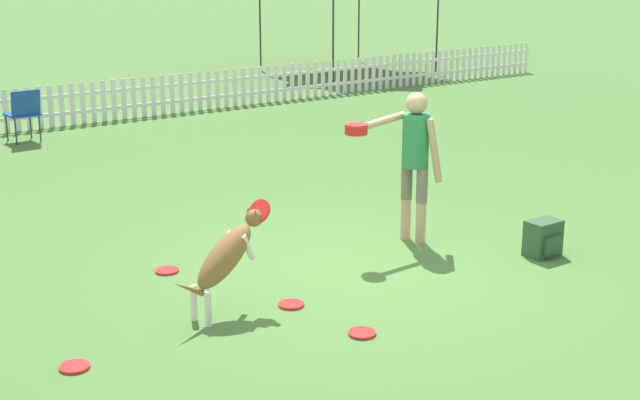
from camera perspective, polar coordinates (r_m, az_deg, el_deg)
The scene contains 10 objects.
ground_plane at distance 8.83m, azimuth 2.18°, elevation -4.23°, with size 240.00×240.00×0.00m, color #4C7A38.
handler_person at distance 9.30m, azimuth 5.87°, elevation 3.22°, with size 1.02×0.47×1.60m.
leaping_dog at distance 7.59m, azimuth -5.99°, elevation -3.51°, with size 1.06×0.42×0.92m.
frisbee_near_handler at distance 8.79m, azimuth -9.77°, elevation -4.48°, with size 0.23×0.23×0.02m.
frisbee_near_dog at distance 7.03m, azimuth -15.43°, elevation -10.25°, with size 0.23×0.23×0.02m.
frisbee_midfield at distance 7.88m, azimuth -1.86°, elevation -6.69°, with size 0.23×0.23×0.02m.
frisbee_far_scatter at distance 7.33m, azimuth 2.70°, elevation -8.51°, with size 0.23×0.23×0.02m.
backpack_on_grass at distance 9.33m, azimuth 14.11°, elevation -2.40°, with size 0.35×0.28×0.37m.
picket_fence at distance 16.14m, azimuth -16.54°, elevation 5.81°, with size 23.81×0.04×0.73m.
folding_chair_center at distance 14.97m, azimuth -18.43°, elevation 5.44°, with size 0.49×0.51×0.86m.
Camera 1 is at (-5.04, -6.57, 3.06)m, focal length 50.00 mm.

